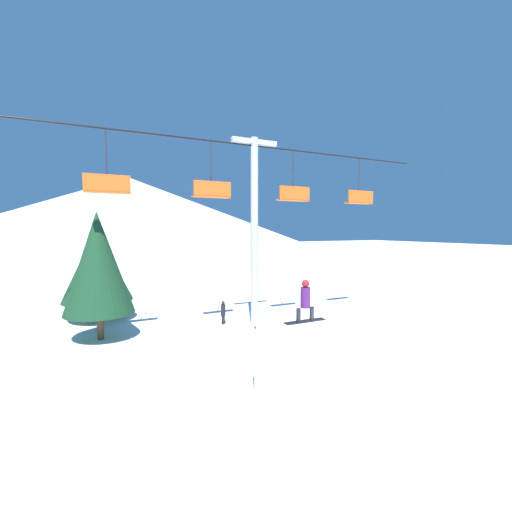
# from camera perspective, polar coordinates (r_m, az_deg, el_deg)

# --- Properties ---
(ground_plane) EXTENTS (220.00, 220.00, 0.00)m
(ground_plane) POSITION_cam_1_polar(r_m,az_deg,el_deg) (11.21, 18.40, -21.85)
(ground_plane) COLOR white
(mountain_ridge) EXTENTS (82.57, 82.57, 15.33)m
(mountain_ridge) POSITION_cam_1_polar(r_m,az_deg,el_deg) (74.25, -20.38, 6.30)
(mountain_ridge) COLOR silver
(mountain_ridge) RESTS_ON ground_plane
(snow_ramp) EXTENTS (3.01, 3.87, 2.10)m
(snow_ramp) POSITION_cam_1_polar(r_m,az_deg,el_deg) (9.78, 13.41, -19.02)
(snow_ramp) COLOR white
(snow_ramp) RESTS_ON ground_plane
(snowboarder) EXTENTS (1.39, 0.30, 1.30)m
(snowboarder) POSITION_cam_1_polar(r_m,az_deg,el_deg) (10.63, 8.22, -7.44)
(snowboarder) COLOR black
(snowboarder) RESTS_ON snow_ramp
(chairlift) EXTENTS (21.15, 0.44, 9.43)m
(chairlift) POSITION_cam_1_polar(r_m,az_deg,el_deg) (17.21, -0.22, 7.57)
(chairlift) COLOR #B2B2B7
(chairlift) RESTS_ON ground_plane
(pine_tree_near) EXTENTS (2.98, 2.98, 5.74)m
(pine_tree_near) POSITION_cam_1_polar(r_m,az_deg,el_deg) (16.60, -24.83, -1.01)
(pine_tree_near) COLOR #4C3823
(pine_tree_near) RESTS_ON ground_plane
(pine_tree_far) EXTENTS (3.58, 3.58, 4.96)m
(pine_tree_far) POSITION_cam_1_polar(r_m,az_deg,el_deg) (20.20, -25.01, -1.39)
(pine_tree_far) COLOR #4C3823
(pine_tree_far) RESTS_ON ground_plane
(distant_skier) EXTENTS (0.24, 0.24, 1.23)m
(distant_skier) POSITION_cam_1_polar(r_m,az_deg,el_deg) (18.06, -5.49, -9.20)
(distant_skier) COLOR black
(distant_skier) RESTS_ON ground_plane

